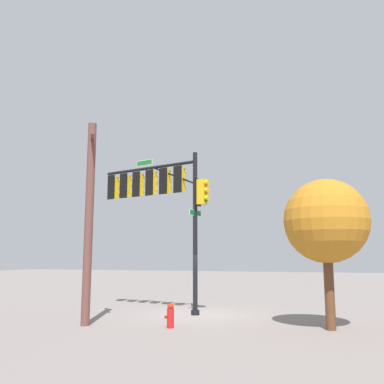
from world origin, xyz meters
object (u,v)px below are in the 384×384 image
at_px(signal_pole_assembly, 160,192).
at_px(fire_hydrant, 170,316).
at_px(tree_mid, 326,222).
at_px(utility_pole, 89,218).

height_order(signal_pole_assembly, fire_hydrant, signal_pole_assembly).
relative_size(fire_hydrant, tree_mid, 0.16).
bearing_deg(fire_hydrant, tree_mid, -164.15).
bearing_deg(tree_mid, utility_pole, 14.11).
height_order(signal_pole_assembly, utility_pole, utility_pole).
xyz_separation_m(signal_pole_assembly, utility_pole, (0.74, 4.53, -1.59)).
bearing_deg(utility_pole, signal_pole_assembly, -99.33).
relative_size(signal_pole_assembly, fire_hydrant, 8.52).
distance_m(signal_pole_assembly, tree_mid, 8.09).
bearing_deg(fire_hydrant, utility_pole, 11.07).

